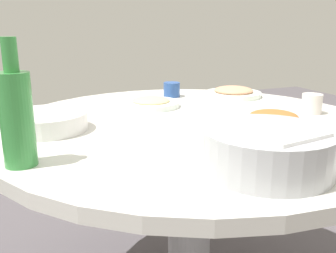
# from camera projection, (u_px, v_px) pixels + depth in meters

# --- Properties ---
(round_dining_table) EXTENTS (1.30, 1.30, 0.76)m
(round_dining_table) POSITION_uv_depth(u_px,v_px,m) (190.00, 158.00, 1.31)
(round_dining_table) COLOR #99999E
(round_dining_table) RESTS_ON ground
(rice_bowl) EXTENTS (0.30, 0.30, 0.11)m
(rice_bowl) POSITION_uv_depth(u_px,v_px,m) (267.00, 149.00, 0.85)
(rice_bowl) COLOR #B2B5BA
(rice_bowl) RESTS_ON round_dining_table
(soup_bowl) EXTENTS (0.25, 0.25, 0.06)m
(soup_bowl) POSITION_uv_depth(u_px,v_px,m) (46.00, 122.00, 1.18)
(soup_bowl) COLOR silver
(soup_bowl) RESTS_ON round_dining_table
(dish_shrimp) EXTENTS (0.25, 0.25, 0.05)m
(dish_shrimp) POSITION_uv_depth(u_px,v_px,m) (233.00, 92.00, 1.71)
(dish_shrimp) COLOR white
(dish_shrimp) RESTS_ON round_dining_table
(dish_tofu_braise) EXTENTS (0.22, 0.22, 0.04)m
(dish_tofu_braise) POSITION_uv_depth(u_px,v_px,m) (274.00, 118.00, 1.26)
(dish_tofu_braise) COLOR silver
(dish_tofu_braise) RESTS_ON round_dining_table
(dish_noodles) EXTENTS (0.22, 0.22, 0.04)m
(dish_noodles) POSITION_uv_depth(u_px,v_px,m) (151.00, 103.00, 1.51)
(dish_noodles) COLOR white
(dish_noodles) RESTS_ON round_dining_table
(green_bottle) EXTENTS (0.08, 0.08, 0.30)m
(green_bottle) POSITION_uv_depth(u_px,v_px,m) (17.00, 116.00, 0.87)
(green_bottle) COLOR #35873E
(green_bottle) RESTS_ON round_dining_table
(tea_cup_near) EXTENTS (0.07, 0.07, 0.07)m
(tea_cup_near) POSITION_uv_depth(u_px,v_px,m) (312.00, 104.00, 1.39)
(tea_cup_near) COLOR silver
(tea_cup_near) RESTS_ON round_dining_table
(tea_cup_far) EXTENTS (0.07, 0.07, 0.06)m
(tea_cup_far) POSITION_uv_depth(u_px,v_px,m) (172.00, 90.00, 1.70)
(tea_cup_far) COLOR #294C92
(tea_cup_far) RESTS_ON round_dining_table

